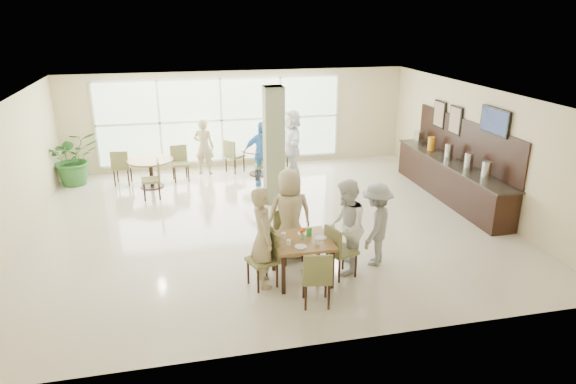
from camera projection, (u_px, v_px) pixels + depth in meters
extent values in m
plane|color=beige|center=(267.00, 222.00, 11.35)|extent=(10.00, 10.00, 0.00)
plane|color=white|center=(265.00, 95.00, 10.41)|extent=(10.00, 10.00, 0.00)
plane|color=beige|center=(239.00, 119.00, 15.02)|extent=(10.00, 0.00, 10.00)
plane|color=beige|center=(328.00, 254.00, 6.75)|extent=(10.00, 0.00, 10.00)
plane|color=beige|center=(11.00, 177.00, 9.85)|extent=(0.00, 9.00, 9.00)
plane|color=beige|center=(478.00, 148.00, 11.92)|extent=(0.00, 9.00, 9.00)
plane|color=silver|center=(222.00, 120.00, 14.89)|extent=(7.00, 0.00, 7.00)
cube|color=#69704E|center=(274.00, 146.00, 12.07)|extent=(0.45, 0.45, 2.80)
cube|color=brown|center=(302.00, 241.00, 8.71)|extent=(0.99, 0.99, 0.05)
cube|color=black|center=(283.00, 275.00, 8.37)|extent=(0.06, 0.06, 0.70)
cube|color=black|center=(332.00, 269.00, 8.54)|extent=(0.06, 0.06, 0.70)
cube|color=black|center=(274.00, 253.00, 9.13)|extent=(0.06, 0.06, 0.70)
cube|color=black|center=(318.00, 248.00, 9.30)|extent=(0.06, 0.06, 0.70)
cylinder|color=brown|center=(150.00, 160.00, 13.36)|extent=(1.19, 1.19, 0.04)
cylinder|color=black|center=(151.00, 174.00, 13.48)|extent=(0.10, 0.10, 0.71)
cylinder|color=black|center=(152.00, 186.00, 13.60)|extent=(0.60, 0.60, 0.03)
cylinder|color=brown|center=(259.00, 149.00, 14.40)|extent=(1.04, 1.04, 0.04)
cylinder|color=black|center=(259.00, 162.00, 14.53)|extent=(0.10, 0.10, 0.71)
cylinder|color=black|center=(260.00, 174.00, 14.64)|extent=(0.60, 0.60, 0.03)
cylinder|color=white|center=(289.00, 243.00, 8.47)|extent=(0.08, 0.08, 0.10)
cylinder|color=white|center=(284.00, 236.00, 8.73)|extent=(0.08, 0.08, 0.10)
cylinder|color=white|center=(317.00, 241.00, 8.52)|extent=(0.08, 0.08, 0.10)
cylinder|color=white|center=(301.00, 247.00, 8.42)|extent=(0.20, 0.20, 0.01)
cylinder|color=white|center=(303.00, 233.00, 8.93)|extent=(0.20, 0.20, 0.01)
cylinder|color=white|center=(321.00, 238.00, 8.75)|extent=(0.20, 0.20, 0.01)
cylinder|color=#99B27F|center=(302.00, 236.00, 8.68)|extent=(0.07, 0.07, 0.12)
sphere|color=#D54811|center=(304.00, 230.00, 8.65)|extent=(0.07, 0.07, 0.07)
sphere|color=#D54811|center=(301.00, 230.00, 8.66)|extent=(0.07, 0.07, 0.07)
sphere|color=#D54811|center=(302.00, 231.00, 8.62)|extent=(0.07, 0.07, 0.07)
cube|color=green|center=(309.00, 232.00, 8.80)|extent=(0.10, 0.06, 0.15)
cube|color=black|center=(450.00, 181.00, 12.63)|extent=(0.60, 4.60, 0.90)
cube|color=black|center=(452.00, 163.00, 12.48)|extent=(0.64, 4.70, 0.04)
cube|color=black|center=(465.00, 141.00, 12.36)|extent=(0.04, 4.60, 1.00)
cylinder|color=silver|center=(486.00, 170.00, 11.12)|extent=(0.20, 0.20, 0.40)
cylinder|color=silver|center=(469.00, 162.00, 11.76)|extent=(0.20, 0.20, 0.40)
cylinder|color=silver|center=(449.00, 152.00, 12.59)|extent=(0.20, 0.20, 0.40)
cylinder|color=orange|center=(431.00, 144.00, 13.42)|extent=(0.18, 0.18, 0.36)
cube|color=silver|center=(419.00, 138.00, 14.06)|extent=(0.18, 0.30, 0.36)
cube|color=black|center=(495.00, 121.00, 11.11)|extent=(0.06, 1.00, 0.58)
cube|color=#7F99CC|center=(494.00, 121.00, 11.10)|extent=(0.01, 0.92, 0.50)
cube|color=black|center=(456.00, 120.00, 12.68)|extent=(0.04, 0.55, 0.70)
cube|color=brown|center=(455.00, 120.00, 12.67)|extent=(0.01, 0.47, 0.62)
cube|color=black|center=(440.00, 114.00, 13.41)|extent=(0.04, 0.55, 0.70)
cube|color=brown|center=(439.00, 114.00, 13.41)|extent=(0.01, 0.47, 0.62)
imported|color=#2C6A2A|center=(74.00, 158.00, 13.59)|extent=(1.67, 1.67, 1.44)
imported|color=tan|center=(263.00, 237.00, 8.50)|extent=(0.44, 0.65, 1.74)
imported|color=tan|center=(290.00, 215.00, 9.44)|extent=(0.88, 0.51, 1.74)
imported|color=white|center=(346.00, 227.00, 8.95)|extent=(0.89, 1.00, 1.71)
imported|color=#949497|center=(376.00, 224.00, 9.25)|extent=(1.06, 1.14, 1.55)
imported|color=#468FD2|center=(262.00, 153.00, 13.49)|extent=(1.11, 0.80, 1.72)
imported|color=white|center=(292.00, 141.00, 14.54)|extent=(0.82, 1.72, 1.81)
imported|color=tan|center=(204.00, 147.00, 14.41)|extent=(0.68, 0.57, 1.59)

